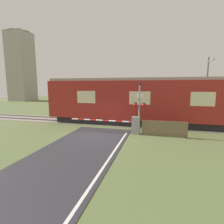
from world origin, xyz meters
TOP-DOWN VIEW (x-y plane):
  - ground_plane at (0.00, 0.00)m, footprint 80.00×80.00m
  - road_strip at (0.01, -8.00)m, footprint 4.41×20.00m
  - track_bed at (0.00, 4.36)m, footprint 36.00×3.20m
  - train at (2.70, 4.36)m, footprint 17.44×2.92m
  - crossing_barrier at (2.25, 0.98)m, footprint 5.58×0.44m
  - signal_post at (2.89, 0.82)m, footprint 0.91×0.26m
  - catenary_pole at (8.50, 6.43)m, footprint 0.20×1.90m
  - distant_building at (-27.34, 23.74)m, footprint 5.13×5.13m
  - roadside_fence at (4.68, 0.94)m, footprint 3.15×0.06m

SIDE VIEW (x-z plane):
  - ground_plane at x=0.00m, z-range 0.00..0.00m
  - road_strip at x=0.01m, z-range 0.00..0.02m
  - track_bed at x=0.00m, z-range -0.04..0.09m
  - roadside_fence at x=4.68m, z-range 0.00..1.10m
  - crossing_barrier at x=2.25m, z-range 0.04..1.34m
  - signal_post at x=2.89m, z-range 0.26..4.04m
  - train at x=2.70m, z-range 0.05..4.30m
  - catenary_pole at x=8.50m, z-range 0.15..6.30m
  - distant_building at x=-27.34m, z-range 0.08..16.66m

